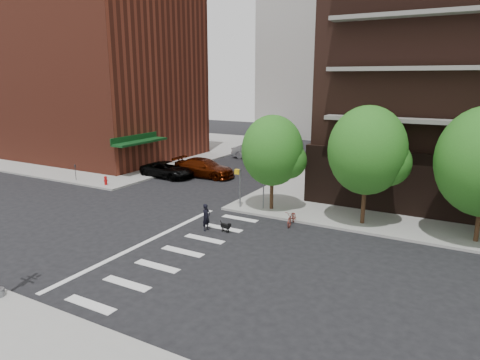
{
  "coord_description": "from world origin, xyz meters",
  "views": [
    {
      "loc": [
        15.44,
        -16.31,
        8.61
      ],
      "look_at": [
        3.0,
        6.0,
        2.5
      ],
      "focal_mm": 32.0,
      "sensor_mm": 36.0,
      "label": 1
    }
  ],
  "objects_px": {
    "scooter": "(292,218)",
    "parked_car_maroon": "(204,168)",
    "parked_car_black": "(167,170)",
    "parked_car_silver": "(255,151)",
    "fire_hydrant": "(106,180)",
    "dog_walker": "(206,217)"
  },
  "relations": [
    {
      "from": "parked_car_black",
      "to": "dog_walker",
      "type": "bearing_deg",
      "value": -129.97
    },
    {
      "from": "scooter",
      "to": "parked_car_black",
      "type": "bearing_deg",
      "value": 148.33
    },
    {
      "from": "fire_hydrant",
      "to": "parked_car_silver",
      "type": "bearing_deg",
      "value": 73.43
    },
    {
      "from": "scooter",
      "to": "parked_car_maroon",
      "type": "bearing_deg",
      "value": 137.36
    },
    {
      "from": "scooter",
      "to": "dog_walker",
      "type": "relative_size",
      "value": 1.09
    },
    {
      "from": "fire_hydrant",
      "to": "dog_walker",
      "type": "relative_size",
      "value": 0.46
    },
    {
      "from": "fire_hydrant",
      "to": "scooter",
      "type": "height_order",
      "value": "scooter"
    },
    {
      "from": "fire_hydrant",
      "to": "parked_car_silver",
      "type": "relative_size",
      "value": 0.15
    },
    {
      "from": "parked_car_silver",
      "to": "scooter",
      "type": "distance_m",
      "value": 21.61
    },
    {
      "from": "scooter",
      "to": "dog_walker",
      "type": "bearing_deg",
      "value": -148.39
    },
    {
      "from": "fire_hydrant",
      "to": "parked_car_maroon",
      "type": "relative_size",
      "value": 0.13
    },
    {
      "from": "parked_car_maroon",
      "to": "parked_car_silver",
      "type": "height_order",
      "value": "parked_car_silver"
    },
    {
      "from": "parked_car_black",
      "to": "parked_car_maroon",
      "type": "height_order",
      "value": "parked_car_maroon"
    },
    {
      "from": "parked_car_black",
      "to": "dog_walker",
      "type": "distance_m",
      "value": 14.28
    },
    {
      "from": "parked_car_black",
      "to": "parked_car_silver",
      "type": "relative_size",
      "value": 1.0
    },
    {
      "from": "parked_car_black",
      "to": "dog_walker",
      "type": "relative_size",
      "value": 3.19
    },
    {
      "from": "parked_car_black",
      "to": "dog_walker",
      "type": "height_order",
      "value": "dog_walker"
    },
    {
      "from": "parked_car_silver",
      "to": "scooter",
      "type": "bearing_deg",
      "value": -150.73
    },
    {
      "from": "parked_car_black",
      "to": "parked_car_silver",
      "type": "height_order",
      "value": "parked_car_silver"
    },
    {
      "from": "fire_hydrant",
      "to": "scooter",
      "type": "relative_size",
      "value": 0.43
    },
    {
      "from": "fire_hydrant",
      "to": "parked_car_black",
      "type": "xyz_separation_m",
      "value": [
        2.3,
        5.08,
        0.15
      ]
    },
    {
      "from": "parked_car_maroon",
      "to": "scooter",
      "type": "height_order",
      "value": "parked_car_maroon"
    }
  ]
}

